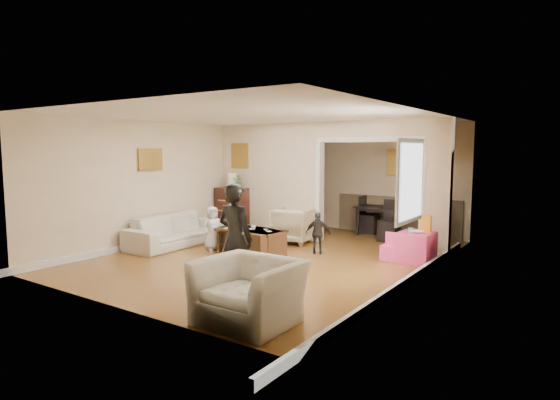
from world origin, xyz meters
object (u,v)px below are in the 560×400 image
Objects in this scene: sofa at (176,230)px; play_table at (416,247)px; coffee_table at (251,242)px; armchair_back at (293,225)px; adult_person at (235,238)px; dining_table at (400,222)px; armchair_front at (249,292)px; child_kneel_b at (233,225)px; cyan_cup at (410,230)px; coffee_cup at (253,228)px; child_kneel_a at (213,228)px; dresser at (232,210)px; table_lamp at (232,180)px; child_toddler at (318,233)px.

sofa reaches higher than play_table.
armchair_back is at bearing 87.99° from coffee_table.
armchair_back is at bearing -69.17° from adult_person.
coffee_table is at bearing -117.18° from dining_table.
child_kneel_b is at bearing 132.19° from armchair_front.
cyan_cup is at bearing 81.26° from armchair_front.
child_kneel_a is at bearing -173.99° from coffee_cup.
coffee_cup is 1.17× the size of cyan_cup.
dresser is at bearing 138.36° from coffee_table.
table_lamp is at bearing -154.36° from dining_table.
adult_person is (3.12, -1.81, 0.45)m from sofa.
child_toddler is (0.95, 0.80, -0.13)m from coffee_cup.
armchair_back is 2.58m from dining_table.
dresser reaches higher than coffee_cup.
child_kneel_a is at bearing -60.83° from dresser.
child_kneel_b is (-0.70, 0.30, 0.21)m from coffee_table.
cyan_cup is at bearing 23.07° from coffee_cup.
armchair_front is at bearing -99.64° from play_table.
adult_person reaches higher than child_kneel_a.
sofa is at bearing 31.58° from armchair_back.
child_toddler is at bearing 136.11° from armchair_back.
table_lamp is 0.19× the size of dining_table.
table_lamp is (0.00, 0.00, 0.72)m from dresser.
coffee_table is (-2.17, 2.82, -0.12)m from armchair_front.
play_table is 1.84m from child_toddler.
armchair_back is 1.48m from coffee_cup.
armchair_back is 8.80× the size of coffee_cup.
table_lamp is 2.69m from coffee_cup.
sofa is at bearing -174.54° from coffee_cup.
child_toddler reaches higher than cyan_cup.
sofa is at bearing -134.57° from dining_table.
dining_table is 2.13× the size of child_kneel_b.
armchair_front is 3.75m from child_toddler.
table_lamp is (-1.90, 0.23, 0.89)m from armchair_back.
child_toddler is (-0.66, -2.64, 0.07)m from dining_table.
armchair_back reaches higher than sofa.
dining_table reaches higher than coffee_cup.
sofa is at bearing -88.53° from table_lamp.
table_lamp is at bearing 172.90° from cyan_cup.
child_toddler is (1.05, 0.75, 0.16)m from coffee_table.
cyan_cup is (4.60, -0.57, -0.68)m from table_lamp.
sofa is 3.63m from adult_person.
adult_person is (1.31, -2.04, 0.53)m from coffee_table.
child_kneel_b is (1.15, -1.35, -0.09)m from dresser.
child_kneel_a is at bearing -40.35° from adult_person.
cyan_cup is (0.57, 3.90, 0.22)m from armchair_front.
adult_person is 1.71× the size of child_kneel_b.
child_kneel_a is at bearing -2.49° from child_toddler.
cyan_cup is at bearing -7.10° from dresser.
dresser reaches higher than cyan_cup.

